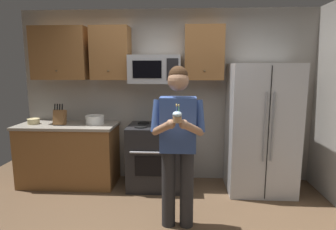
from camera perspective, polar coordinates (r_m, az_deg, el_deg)
name	(u,v)px	position (r m, az deg, el deg)	size (l,w,h in m)	color
wall_back	(167,97)	(4.39, -0.28, 3.75)	(4.40, 0.10, 2.60)	gray
oven_range	(155,156)	(4.19, -2.68, -8.27)	(0.76, 0.70, 0.93)	black
microwave	(155,69)	(4.11, -2.64, 9.22)	(0.74, 0.41, 0.40)	#9EA0A5
refrigerator	(261,129)	(4.16, 18.26, -2.63)	(0.90, 0.75, 1.80)	#B7BABF
cabinet_row_upper	(116,53)	(4.26, -10.48, 12.18)	(2.78, 0.36, 0.76)	brown
counter_left	(69,154)	(4.53, -19.39, -7.44)	(1.44, 0.66, 0.92)	brown
knife_block	(60,117)	(4.39, -21.08, -0.38)	(0.16, 0.15, 0.32)	brown
bowl_large_white	(95,119)	(4.30, -14.60, -0.87)	(0.28, 0.28, 0.13)	white
bowl_small_colored	(34,121)	(4.62, -25.59, -1.12)	(0.18, 0.18, 0.08)	beige
person	(178,139)	(3.00, 2.00, -4.87)	(0.60, 0.48, 1.76)	#262628
cupcake	(177,117)	(2.61, 1.87, -0.31)	(0.09, 0.09, 0.17)	#A87F56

